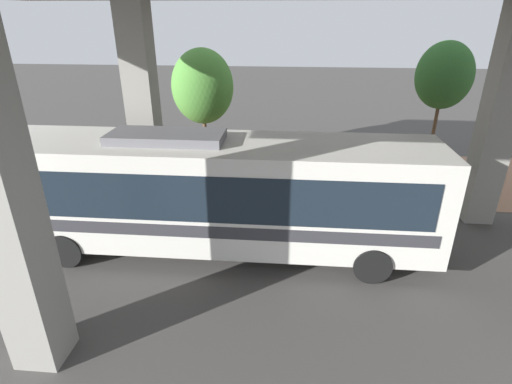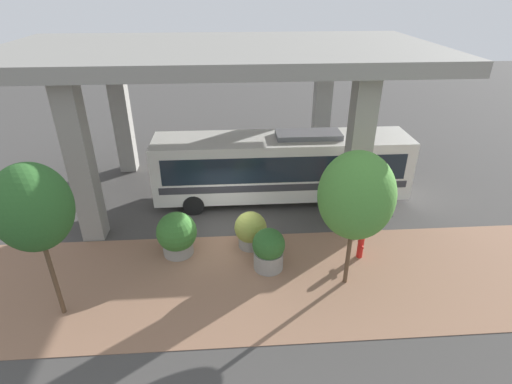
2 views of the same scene
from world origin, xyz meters
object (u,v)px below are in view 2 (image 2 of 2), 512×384
planter_middle (177,235)px  street_tree_far (33,208)px  fire_hydrant (361,245)px  street_tree_near (356,196)px  bus (282,164)px  planter_front (251,230)px  planter_back (269,250)px

planter_middle → street_tree_far: bearing=131.2°
fire_hydrant → planter_middle: planter_middle is taller
planter_middle → fire_hydrant: bearing=-96.0°
street_tree_near → street_tree_far: size_ratio=0.95×
bus → planter_front: (-3.97, 1.77, -1.13)m
planter_front → street_tree_near: size_ratio=0.31×
bus → planter_front: size_ratio=7.72×
planter_middle → street_tree_far: street_tree_far is taller
planter_front → planter_middle: planter_middle is taller
bus → street_tree_near: (-6.48, -1.60, 1.72)m
bus → fire_hydrant: size_ratio=10.88×
street_tree_near → street_tree_far: (-0.87, 9.86, 0.44)m
street_tree_near → bus: bearing=13.8°
planter_front → planter_back: (-1.48, -0.61, 0.06)m
planter_middle → street_tree_near: size_ratio=0.36×
bus → street_tree_far: 11.27m
planter_front → street_tree_far: bearing=117.4°
fire_hydrant → bus: bearing=27.0°
bus → planter_front: bearing=156.0°
bus → planter_back: size_ratio=7.11×
fire_hydrant → street_tree_far: (-2.31, 10.84, 3.52)m
street_tree_near → street_tree_far: bearing=95.0°
bus → planter_back: bus is taller
fire_hydrant → planter_back: (-0.41, 3.73, 0.29)m
planter_front → street_tree_far: size_ratio=0.29×
bus → fire_hydrant: 5.81m
fire_hydrant → planter_front: planter_front is taller
planter_middle → planter_back: (-1.19, -3.58, -0.05)m
fire_hydrant → planter_back: planter_back is taller
planter_back → planter_middle: bearing=71.7°
planter_middle → planter_back: bearing=-108.3°
fire_hydrant → planter_back: bearing=96.3°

